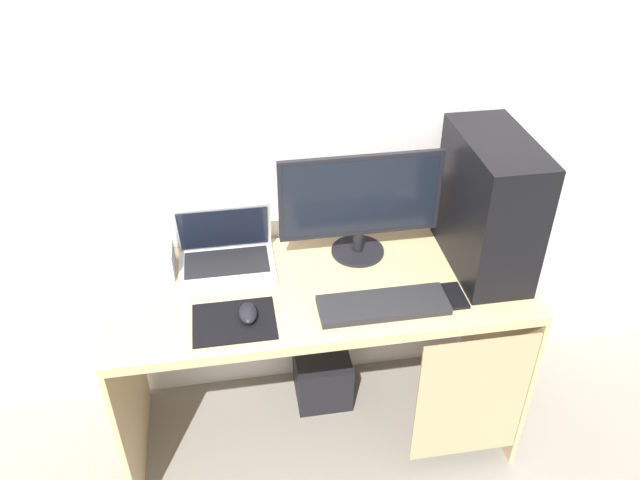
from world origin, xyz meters
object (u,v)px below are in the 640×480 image
object	(u,v)px
pc_tower	(489,205)
keyboard	(383,305)
monitor	(360,204)
cell_phone	(454,296)
subwoofer	(322,376)
laptop	(226,253)
mouse_left	(248,313)
projector	(144,261)

from	to	relation	value
pc_tower	keyboard	xyz separation A→B (m)	(-0.39, -0.19, -0.23)
monitor	keyboard	size ratio (longest dim) A/B	1.34
pc_tower	cell_phone	world-z (taller)	pc_tower
pc_tower	subwoofer	size ratio (longest dim) A/B	2.14
monitor	laptop	world-z (taller)	monitor
subwoofer	keyboard	bearing A→B (deg)	-66.16
laptop	mouse_left	distance (m)	0.31
laptop	cell_phone	xyz separation A→B (m)	(0.73, -0.31, -0.04)
mouse_left	subwoofer	world-z (taller)	mouse_left
pc_tower	laptop	distance (m)	0.91
projector	pc_tower	bearing A→B (deg)	-6.17
mouse_left	cell_phone	bearing A→B (deg)	-0.48
laptop	projector	distance (m)	0.28
mouse_left	projector	bearing A→B (deg)	138.81
pc_tower	monitor	size ratio (longest dim) A/B	0.85
projector	keyboard	xyz separation A→B (m)	(0.77, -0.31, -0.04)
keyboard	pc_tower	bearing A→B (deg)	25.18
pc_tower	mouse_left	xyz separation A→B (m)	(-0.83, -0.17, -0.22)
subwoofer	cell_phone	bearing A→B (deg)	-38.71
laptop	projector	world-z (taller)	laptop
monitor	subwoofer	xyz separation A→B (m)	(-0.13, 0.02, -0.85)
monitor	mouse_left	distance (m)	0.54
keyboard	subwoofer	world-z (taller)	keyboard
monitor	keyboard	distance (m)	0.36
laptop	projector	xyz separation A→B (m)	(-0.28, -0.01, 0.01)
pc_tower	subwoofer	distance (m)	1.03
monitor	keyboard	xyz separation A→B (m)	(0.02, -0.30, -0.20)
keyboard	mouse_left	distance (m)	0.43
projector	laptop	bearing A→B (deg)	2.06
laptop	subwoofer	bearing A→B (deg)	0.40
monitor	projector	world-z (taller)	monitor
pc_tower	monitor	distance (m)	0.43
laptop	monitor	bearing A→B (deg)	-2.26
projector	cell_phone	bearing A→B (deg)	-16.40
keyboard	cell_phone	world-z (taller)	keyboard
pc_tower	projector	size ratio (longest dim) A/B	2.38
keyboard	cell_phone	bearing A→B (deg)	3.38
monitor	pc_tower	bearing A→B (deg)	-15.84
cell_phone	subwoofer	xyz separation A→B (m)	(-0.39, 0.31, -0.64)
projector	subwoofer	xyz separation A→B (m)	(0.62, 0.01, -0.69)
pc_tower	cell_phone	size ratio (longest dim) A/B	3.66
monitor	cell_phone	bearing A→B (deg)	-47.95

